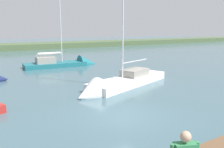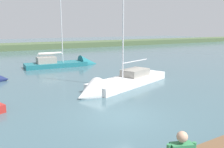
{
  "view_description": "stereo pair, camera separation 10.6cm",
  "coord_description": "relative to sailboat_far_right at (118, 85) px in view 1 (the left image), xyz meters",
  "views": [
    {
      "loc": [
        6.41,
        9.49,
        4.47
      ],
      "look_at": [
        -1.75,
        -3.81,
        1.41
      ],
      "focal_mm": 37.4,
      "sensor_mm": 36.0,
      "label": 1
    },
    {
      "loc": [
        6.32,
        9.54,
        4.47
      ],
      "look_at": [
        -1.75,
        -3.81,
        1.41
      ],
      "focal_mm": 37.4,
      "sensor_mm": 36.0,
      "label": 2
    }
  ],
  "objects": [
    {
      "name": "sailboat_far_right",
      "position": [
        0.0,
        0.0,
        0.0
      ],
      "size": [
        9.68,
        5.02,
        10.81
      ],
      "rotation": [
        0.0,
        0.0,
        0.32
      ],
      "color": "white",
      "rests_on": "ground_plane"
    },
    {
      "name": "far_shoreline",
      "position": [
        3.04,
        -39.53,
        -0.21
      ],
      "size": [
        180.0,
        8.0,
        2.4
      ],
      "primitive_type": "cube",
      "color": "#4C603D",
      "rests_on": "ground_plane"
    },
    {
      "name": "ground_plane",
      "position": [
        3.04,
        4.98,
        -0.21
      ],
      "size": [
        200.0,
        200.0,
        0.0
      ],
      "primitive_type": "plane",
      "color": "#42606B"
    },
    {
      "name": "sailboat_mid_channel",
      "position": [
        -0.57,
        -12.13,
        -0.1
      ],
      "size": [
        8.86,
        2.92,
        10.86
      ],
      "rotation": [
        0.0,
        0.0,
        3.08
      ],
      "color": "#1E6B75",
      "rests_on": "ground_plane"
    }
  ]
}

